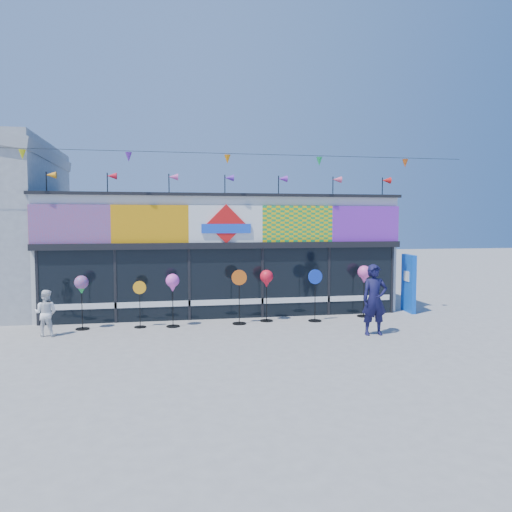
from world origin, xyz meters
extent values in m
plane|color=gray|center=(0.00, 0.00, 0.00)|extent=(80.00, 80.00, 0.00)
cube|color=silver|center=(0.00, 6.00, 2.00)|extent=(12.00, 5.00, 4.00)
cube|color=black|center=(0.00, 3.44, 1.15)|extent=(11.60, 0.12, 2.30)
cube|color=black|center=(0.00, 3.40, 2.40)|extent=(12.00, 0.30, 0.20)
cube|color=white|center=(0.00, 3.41, 0.55)|extent=(11.40, 0.10, 0.18)
cube|color=black|center=(0.00, 6.00, 4.05)|extent=(12.20, 5.20, 0.10)
cube|color=black|center=(-5.80, 3.43, 1.15)|extent=(0.08, 0.14, 2.30)
cube|color=black|center=(-3.50, 3.43, 1.15)|extent=(0.08, 0.14, 2.30)
cube|color=black|center=(-1.20, 3.43, 1.15)|extent=(0.08, 0.14, 2.30)
cube|color=black|center=(1.20, 3.43, 1.15)|extent=(0.08, 0.14, 2.30)
cube|color=black|center=(3.50, 3.43, 1.15)|extent=(0.08, 0.14, 2.30)
cube|color=black|center=(5.80, 3.43, 1.15)|extent=(0.08, 0.14, 2.30)
cube|color=red|center=(-4.80, 3.42, 3.10)|extent=(2.40, 0.08, 1.20)
cube|color=orange|center=(-2.40, 3.42, 3.10)|extent=(2.40, 0.08, 1.20)
cube|color=white|center=(0.00, 3.42, 3.10)|extent=(2.40, 0.08, 1.20)
cube|color=yellow|center=(2.40, 3.42, 3.10)|extent=(2.40, 0.08, 1.20)
cube|color=purple|center=(4.80, 3.42, 3.10)|extent=(2.40, 0.08, 1.20)
cube|color=red|center=(0.00, 3.36, 3.10)|extent=(1.27, 0.06, 1.27)
cube|color=blue|center=(0.00, 3.34, 2.95)|extent=(1.60, 0.05, 0.30)
cube|color=#FFB10D|center=(-4.11, 3.48, 0.96)|extent=(0.78, 0.03, 0.78)
cube|color=green|center=(-2.94, 3.48, 1.20)|extent=(0.92, 0.03, 0.92)
cube|color=purple|center=(-1.76, 3.48, 1.53)|extent=(0.78, 0.03, 0.78)
cube|color=green|center=(-0.59, 3.48, 1.06)|extent=(0.92, 0.03, 0.92)
cube|color=purple|center=(0.59, 3.48, 1.21)|extent=(0.78, 0.03, 0.78)
cube|color=#D848B4|center=(1.76, 3.48, 1.59)|extent=(0.92, 0.03, 0.92)
cube|color=#E94DAC|center=(2.94, 3.48, 1.06)|extent=(0.78, 0.03, 0.78)
cube|color=blue|center=(4.11, 3.48, 1.32)|extent=(0.92, 0.03, 0.92)
cylinder|color=black|center=(-5.50, 3.65, 4.35)|extent=(0.03, 0.03, 0.70)
cone|color=orange|center=(-5.36, 3.65, 4.60)|extent=(0.30, 0.22, 0.22)
cylinder|color=black|center=(-3.70, 3.65, 4.35)|extent=(0.03, 0.03, 0.70)
cone|color=red|center=(-3.56, 3.65, 4.60)|extent=(0.30, 0.22, 0.22)
cylinder|color=black|center=(-1.80, 3.65, 4.35)|extent=(0.03, 0.03, 0.70)
cone|color=#D5479A|center=(-1.66, 3.65, 4.60)|extent=(0.30, 0.22, 0.22)
cylinder|color=black|center=(0.00, 3.65, 4.35)|extent=(0.03, 0.03, 0.70)
cone|color=#5B25B0|center=(0.14, 3.65, 4.60)|extent=(0.30, 0.22, 0.22)
cylinder|color=black|center=(1.80, 3.65, 4.35)|extent=(0.03, 0.03, 0.70)
cone|color=purple|center=(1.94, 3.65, 4.60)|extent=(0.30, 0.22, 0.22)
cylinder|color=black|center=(3.70, 3.65, 4.35)|extent=(0.03, 0.03, 0.70)
cone|color=#E94D72|center=(3.84, 3.65, 4.60)|extent=(0.30, 0.22, 0.22)
cylinder|color=black|center=(5.50, 3.65, 4.35)|extent=(0.03, 0.03, 0.70)
cone|color=red|center=(5.64, 3.65, 4.60)|extent=(0.30, 0.22, 0.22)
cylinder|color=black|center=(0.00, 3.00, 5.30)|extent=(16.00, 0.01, 0.01)
cone|color=yellow|center=(-6.00, 3.00, 5.12)|extent=(0.20, 0.20, 0.28)
cone|color=purple|center=(-3.00, 3.00, 5.12)|extent=(0.20, 0.20, 0.28)
cone|color=orange|center=(0.00, 3.00, 5.12)|extent=(0.20, 0.20, 0.28)
cone|color=green|center=(3.00, 3.00, 5.12)|extent=(0.20, 0.20, 0.28)
cone|color=#DD5614|center=(6.00, 3.00, 5.12)|extent=(0.20, 0.20, 0.28)
cube|color=blue|center=(6.46, 3.46, 1.01)|extent=(0.25, 1.02, 2.02)
cube|color=white|center=(6.38, 3.46, 1.26)|extent=(0.09, 0.46, 0.35)
cylinder|color=black|center=(-4.38, 2.57, 0.02)|extent=(0.40, 0.40, 0.03)
cylinder|color=black|center=(-4.38, 2.57, 0.69)|extent=(0.02, 0.02, 1.32)
sphere|color=green|center=(-4.38, 2.57, 1.40)|extent=(0.40, 0.40, 0.40)
cone|color=green|center=(-4.38, 2.57, 1.14)|extent=(0.20, 0.20, 0.18)
cylinder|color=black|center=(-2.72, 2.54, 0.01)|extent=(0.36, 0.36, 0.03)
cylinder|color=black|center=(-2.72, 2.54, 0.61)|extent=(0.02, 0.02, 1.16)
cylinder|color=orange|center=(-2.72, 2.54, 1.21)|extent=(0.39, 0.10, 0.39)
cylinder|color=black|center=(-1.75, 2.44, 0.02)|extent=(0.41, 0.41, 0.03)
cylinder|color=black|center=(-1.75, 2.44, 0.69)|extent=(0.02, 0.02, 1.33)
sphere|color=#E04AC5|center=(-1.75, 2.44, 1.41)|extent=(0.41, 0.41, 0.41)
cone|color=#E04AC5|center=(-1.75, 2.44, 1.15)|extent=(0.20, 0.20, 0.18)
cylinder|color=black|center=(0.28, 2.48, 0.02)|extent=(0.43, 0.43, 0.03)
cylinder|color=black|center=(0.28, 2.48, 0.73)|extent=(0.03, 0.03, 1.40)
cylinder|color=#C65212|center=(0.28, 2.48, 1.45)|extent=(0.47, 0.13, 0.47)
cylinder|color=black|center=(1.21, 2.75, 0.02)|extent=(0.42, 0.42, 0.03)
cylinder|color=black|center=(1.21, 2.75, 0.71)|extent=(0.03, 0.03, 1.35)
sphere|color=red|center=(1.21, 2.75, 1.44)|extent=(0.42, 0.42, 0.42)
cone|color=red|center=(1.21, 2.75, 1.18)|extent=(0.21, 0.21, 0.19)
cylinder|color=black|center=(2.72, 2.46, 0.02)|extent=(0.42, 0.42, 0.03)
cylinder|color=black|center=(2.72, 2.46, 0.72)|extent=(0.03, 0.03, 1.38)
cylinder|color=#173BC5|center=(2.72, 2.46, 1.43)|extent=(0.47, 0.09, 0.47)
cylinder|color=black|center=(4.56, 2.90, 0.02)|extent=(0.43, 0.43, 0.03)
cylinder|color=black|center=(4.56, 2.90, 0.74)|extent=(0.03, 0.03, 1.41)
sphere|color=#EF4FAE|center=(4.56, 2.90, 1.50)|extent=(0.43, 0.43, 0.43)
cone|color=#EF4FAE|center=(4.56, 2.90, 1.23)|extent=(0.22, 0.22, 0.20)
imported|color=#121238|center=(3.78, 0.32, 0.99)|extent=(0.74, 0.50, 1.98)
imported|color=white|center=(-5.24, 1.89, 0.65)|extent=(0.69, 0.49, 1.29)
camera|label=1|loc=(-2.04, -12.64, 3.19)|focal=35.00mm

